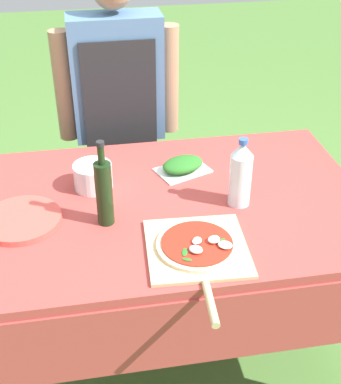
{
  "coord_description": "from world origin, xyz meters",
  "views": [
    {
      "loc": [
        -0.25,
        -1.58,
        1.91
      ],
      "look_at": [
        0.02,
        0.0,
        0.86
      ],
      "focal_mm": 50.0,
      "sensor_mm": 36.0,
      "label": 1
    }
  ],
  "objects_px": {
    "pizza_on_peel": "(198,248)",
    "mixing_tub": "(93,176)",
    "oil_bottle": "(104,192)",
    "water_bottle": "(241,174)",
    "prep_table": "(164,221)",
    "plate_stack": "(21,220)",
    "herb_container": "(183,165)",
    "person_cook": "(119,108)"
  },
  "relations": [
    {
      "from": "oil_bottle",
      "to": "plate_stack",
      "type": "relative_size",
      "value": 1.12
    },
    {
      "from": "oil_bottle",
      "to": "person_cook",
      "type": "bearing_deg",
      "value": 81.55
    },
    {
      "from": "person_cook",
      "to": "plate_stack",
      "type": "distance_m",
      "value": 0.85
    },
    {
      "from": "prep_table",
      "to": "plate_stack",
      "type": "relative_size",
      "value": 5.38
    },
    {
      "from": "herb_container",
      "to": "mixing_tub",
      "type": "relative_size",
      "value": 1.64
    },
    {
      "from": "person_cook",
      "to": "water_bottle",
      "type": "height_order",
      "value": "person_cook"
    },
    {
      "from": "herb_container",
      "to": "mixing_tub",
      "type": "distance_m",
      "value": 0.36
    },
    {
      "from": "water_bottle",
      "to": "mixing_tub",
      "type": "bearing_deg",
      "value": 159.12
    },
    {
      "from": "oil_bottle",
      "to": "mixing_tub",
      "type": "height_order",
      "value": "oil_bottle"
    },
    {
      "from": "pizza_on_peel",
      "to": "plate_stack",
      "type": "xyz_separation_m",
      "value": [
        -0.56,
        0.26,
        -0.0
      ]
    },
    {
      "from": "oil_bottle",
      "to": "mixing_tub",
      "type": "bearing_deg",
      "value": 97.67
    },
    {
      "from": "person_cook",
      "to": "oil_bottle",
      "type": "bearing_deg",
      "value": 81.26
    },
    {
      "from": "oil_bottle",
      "to": "water_bottle",
      "type": "xyz_separation_m",
      "value": [
        0.48,
        0.04,
        -0.0
      ]
    },
    {
      "from": "person_cook",
      "to": "herb_container",
      "type": "height_order",
      "value": "person_cook"
    },
    {
      "from": "plate_stack",
      "to": "pizza_on_peel",
      "type": "bearing_deg",
      "value": -24.56
    },
    {
      "from": "person_cook",
      "to": "oil_bottle",
      "type": "distance_m",
      "value": 0.8
    },
    {
      "from": "herb_container",
      "to": "plate_stack",
      "type": "relative_size",
      "value": 0.85
    },
    {
      "from": "pizza_on_peel",
      "to": "water_bottle",
      "type": "xyz_separation_m",
      "value": [
        0.2,
        0.24,
        0.11
      ]
    },
    {
      "from": "prep_table",
      "to": "herb_container",
      "type": "height_order",
      "value": "herb_container"
    },
    {
      "from": "oil_bottle",
      "to": "water_bottle",
      "type": "height_order",
      "value": "oil_bottle"
    },
    {
      "from": "pizza_on_peel",
      "to": "herb_container",
      "type": "distance_m",
      "value": 0.5
    },
    {
      "from": "pizza_on_peel",
      "to": "oil_bottle",
      "type": "distance_m",
      "value": 0.36
    },
    {
      "from": "prep_table",
      "to": "oil_bottle",
      "type": "xyz_separation_m",
      "value": [
        -0.21,
        -0.09,
        0.21
      ]
    },
    {
      "from": "person_cook",
      "to": "mixing_tub",
      "type": "height_order",
      "value": "person_cook"
    },
    {
      "from": "prep_table",
      "to": "water_bottle",
      "type": "xyz_separation_m",
      "value": [
        0.26,
        -0.05,
        0.21
      ]
    },
    {
      "from": "pizza_on_peel",
      "to": "oil_bottle",
      "type": "relative_size",
      "value": 1.61
    },
    {
      "from": "herb_container",
      "to": "plate_stack",
      "type": "height_order",
      "value": "herb_container"
    },
    {
      "from": "person_cook",
      "to": "plate_stack",
      "type": "relative_size",
      "value": 5.39
    },
    {
      "from": "prep_table",
      "to": "person_cook",
      "type": "xyz_separation_m",
      "value": [
        -0.1,
        0.71,
        0.15
      ]
    },
    {
      "from": "pizza_on_peel",
      "to": "water_bottle",
      "type": "distance_m",
      "value": 0.34
    },
    {
      "from": "prep_table",
      "to": "water_bottle",
      "type": "relative_size",
      "value": 5.76
    },
    {
      "from": "oil_bottle",
      "to": "mixing_tub",
      "type": "relative_size",
      "value": 2.16
    },
    {
      "from": "mixing_tub",
      "to": "prep_table",
      "type": "bearing_deg",
      "value": -30.19
    },
    {
      "from": "oil_bottle",
      "to": "mixing_tub",
      "type": "xyz_separation_m",
      "value": [
        -0.03,
        0.23,
        -0.08
      ]
    },
    {
      "from": "pizza_on_peel",
      "to": "herb_container",
      "type": "height_order",
      "value": "herb_container"
    },
    {
      "from": "person_cook",
      "to": "oil_bottle",
      "type": "relative_size",
      "value": 4.81
    },
    {
      "from": "oil_bottle",
      "to": "herb_container",
      "type": "bearing_deg",
      "value": 41.86
    },
    {
      "from": "person_cook",
      "to": "water_bottle",
      "type": "relative_size",
      "value": 5.76
    },
    {
      "from": "person_cook",
      "to": "water_bottle",
      "type": "xyz_separation_m",
      "value": [
        0.36,
        -0.76,
        0.06
      ]
    },
    {
      "from": "person_cook",
      "to": "pizza_on_peel",
      "type": "bearing_deg",
      "value": 98.69
    },
    {
      "from": "prep_table",
      "to": "plate_stack",
      "type": "xyz_separation_m",
      "value": [
        -0.5,
        -0.04,
        0.1
      ]
    },
    {
      "from": "pizza_on_peel",
      "to": "mixing_tub",
      "type": "relative_size",
      "value": 3.48
    }
  ]
}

